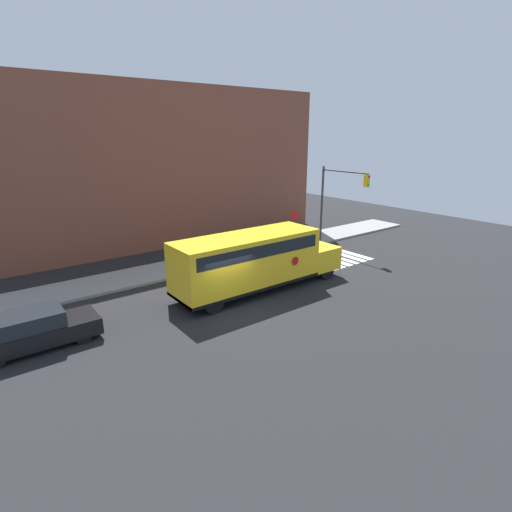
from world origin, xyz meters
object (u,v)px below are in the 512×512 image
object	(u,v)px
stop_sign	(294,224)
school_bus	(254,259)
traffic_light	(336,195)
parked_car	(34,330)

from	to	relation	value
stop_sign	school_bus	bearing A→B (deg)	-146.16
school_bus	stop_sign	world-z (taller)	school_bus
school_bus	traffic_light	distance (m)	10.47
parked_car	stop_sign	xyz separation A→B (m)	(17.74, 4.56, 0.99)
school_bus	parked_car	xyz separation A→B (m)	(-10.26, 0.45, -1.01)
school_bus	stop_sign	size ratio (longest dim) A/B	3.69
school_bus	stop_sign	distance (m)	9.01
parked_car	school_bus	bearing A→B (deg)	-2.53
school_bus	traffic_light	xyz separation A→B (m)	(9.74, 3.23, 2.08)
stop_sign	traffic_light	size ratio (longest dim) A/B	0.46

